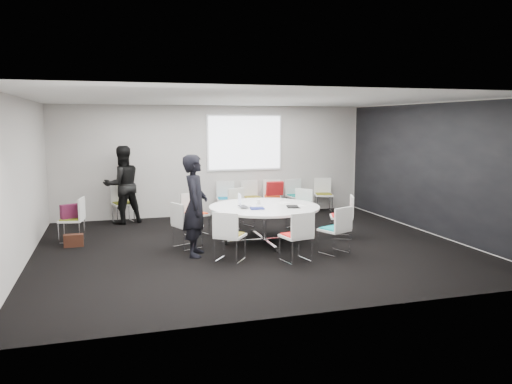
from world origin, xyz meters
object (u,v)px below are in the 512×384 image
object	(u,v)px
chair_ring_c	(241,215)
chair_ring_g	(296,246)
chair_ring_d	(195,222)
chair_back_c	(272,203)
chair_back_b	(252,204)
chair_person_back	(123,211)
chair_back_d	(297,202)
conference_table	(264,216)
chair_ring_f	(230,245)
cup	(258,202)
maroon_bag	(71,211)
brown_bag	(74,240)
chair_back_a	(226,206)
chair_spare_left	(73,228)
chair_ring_e	(187,234)
laptop	(246,207)
person_back	(122,185)
chair_ring_h	(335,239)
chair_ring_b	(299,216)
chair_ring_a	(342,225)
chair_back_e	(323,201)
person_main	(195,205)

from	to	relation	value
chair_ring_c	chair_ring_g	size ratio (longest dim) A/B	1.00
chair_ring_d	chair_back_c	bearing A→B (deg)	-162.96
chair_ring_d	chair_back_b	bearing A→B (deg)	-155.46
chair_ring_d	chair_person_back	size ratio (longest dim) A/B	1.00
chair_back_c	chair_back_d	xyz separation A→B (m)	(0.67, -0.03, 0.00)
conference_table	chair_ring_f	size ratio (longest dim) A/B	2.49
chair_ring_c	chair_person_back	xyz separation A→B (m)	(-2.57, 1.39, 0.00)
cup	maroon_bag	world-z (taller)	cup
chair_back_d	brown_bag	size ratio (longest dim) A/B	2.44
chair_back_a	chair_spare_left	xyz separation A→B (m)	(-3.56, -1.77, 0.00)
chair_spare_left	chair_back_d	bearing A→B (deg)	-61.95
chair_ring_e	laptop	distance (m)	1.26
chair_ring_e	cup	world-z (taller)	chair_ring_e
chair_back_b	person_back	xyz separation A→B (m)	(-3.21, -0.16, 0.64)
chair_back_d	chair_ring_h	bearing A→B (deg)	70.97
chair_back_d	chair_person_back	xyz separation A→B (m)	(-4.44, 0.02, 0.00)
chair_ring_b	laptop	bearing A→B (deg)	90.16
chair_ring_a	chair_back_d	distance (m)	2.97
chair_person_back	chair_back_e	bearing A→B (deg)	165.32
chair_ring_c	chair_ring_d	bearing A→B (deg)	-1.86
person_back	chair_ring_d	bearing A→B (deg)	112.07
chair_ring_h	maroon_bag	size ratio (longest dim) A/B	2.20
chair_back_d	chair_ring_c	bearing A→B (deg)	28.67
chair_ring_d	chair_back_e	size ratio (longest dim) A/B	1.00
chair_ring_h	laptop	size ratio (longest dim) A/B	2.51
chair_ring_a	chair_back_a	size ratio (longest dim) A/B	1.00
chair_ring_d	chair_ring_a	bearing A→B (deg)	136.88
chair_ring_a	chair_ring_b	distance (m)	1.23
chair_spare_left	person_back	distance (m)	2.01
chair_back_b	chair_ring_g	bearing A→B (deg)	78.47
chair_ring_e	chair_back_d	world-z (taller)	same
laptop	cup	xyz separation A→B (m)	(0.34, 0.28, 0.03)
chair_person_back	brown_bag	xyz separation A→B (m)	(-0.99, -2.20, -0.16)
conference_table	chair_ring_f	world-z (taller)	chair_ring_f
chair_ring_e	maroon_bag	xyz separation A→B (m)	(-2.13, 1.17, 0.34)
chair_back_a	cup	bearing A→B (deg)	99.59
conference_table	chair_ring_c	world-z (taller)	chair_ring_c
chair_back_e	person_back	bearing A→B (deg)	16.52
chair_ring_b	chair_ring_g	size ratio (longest dim) A/B	1.00
chair_ring_d	person_main	xyz separation A→B (m)	(-0.26, -1.63, 0.63)
maroon_bag	chair_ring_b	bearing A→B (deg)	-1.30
chair_ring_g	person_back	distance (m)	5.08
chair_ring_e	brown_bag	distance (m)	2.21
brown_bag	chair_spare_left	bearing A→B (deg)	94.98
chair_back_b	laptop	world-z (taller)	chair_back_b
chair_ring_c	chair_back_d	distance (m)	2.32
chair_ring_f	person_main	size ratio (longest dim) A/B	0.48
chair_back_d	chair_spare_left	distance (m)	5.74
chair_ring_g	brown_bag	xyz separation A→B (m)	(-3.74, 2.18, -0.16)
chair_ring_c	brown_bag	bearing A→B (deg)	-11.44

